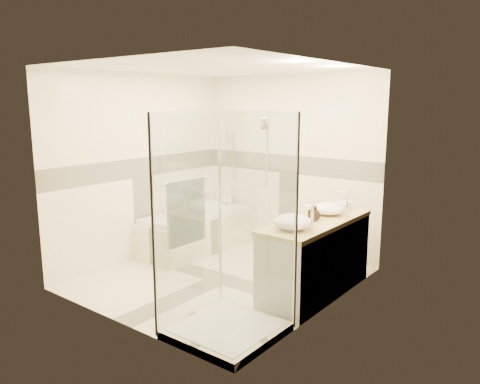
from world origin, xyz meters
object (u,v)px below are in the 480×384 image
Objects in this scene: vessel_sink_far at (292,222)px; bathtub at (196,229)px; amenity_bottle_a at (313,213)px; vessel_sink_near at (329,208)px; vanity at (316,257)px; shower_enclosure at (222,278)px; amenity_bottle_b at (315,213)px.

bathtub is at bearing 158.66° from vessel_sink_far.
amenity_bottle_a reaches higher than vessel_sink_far.
vessel_sink_near is at bearing -0.94° from bathtub.
vessel_sink_near is (-0.02, 0.32, 0.50)m from vanity.
shower_enclosure is 5.68× the size of vessel_sink_near.
vanity is at bearing 87.63° from vessel_sink_far.
bathtub is at bearing 170.55° from amenity_bottle_b.
vessel_sink_near reaches higher than vanity.
vanity is 0.59m from vessel_sink_near.
amenity_bottle_b is (0.27, 1.27, 0.42)m from shower_enclosure.
amenity_bottle_b is (0.00, 0.48, -0.00)m from vessel_sink_far.
vessel_sink_far is 0.42m from amenity_bottle_a.
amenity_bottle_a is (2.13, -0.41, 0.63)m from bathtub.
shower_enclosure reaches higher than vessel_sink_near.
shower_enclosure is 11.30× the size of amenity_bottle_a.
bathtub is at bearing 170.75° from vanity.
vessel_sink_near is at bearing 80.24° from shower_enclosure.
vanity reaches higher than bathtub.
vessel_sink_far is at bearing -90.00° from vessel_sink_near.
amenity_bottle_a is (0.00, 0.42, 0.01)m from vessel_sink_far.
amenity_bottle_b is (0.00, 0.05, -0.01)m from amenity_bottle_a.
vessel_sink_far reaches higher than amenity_bottle_b.
vessel_sink_near is at bearing 90.00° from amenity_bottle_a.
vanity is at bearing 77.03° from shower_enclosure.
amenity_bottle_a is 1.16× the size of amenity_bottle_b.
amenity_bottle_b is at bearing -9.45° from bathtub.
bathtub is 9.42× the size of amenity_bottle_a.
bathtub is 2.26m from amenity_bottle_a.
shower_enclosure is at bearing -99.76° from vessel_sink_near.
shower_enclosure reaches higher than vessel_sink_far.
amenity_bottle_b reaches higher than bathtub.
shower_enclosure is 0.94m from vessel_sink_far.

